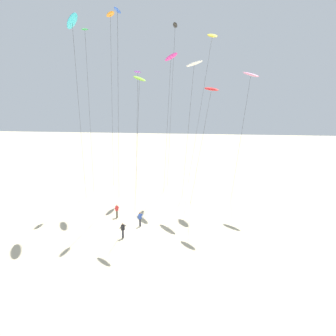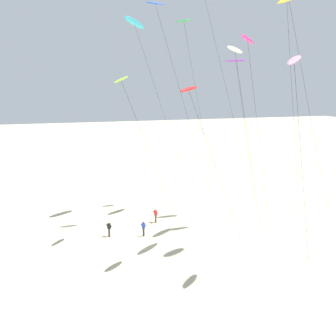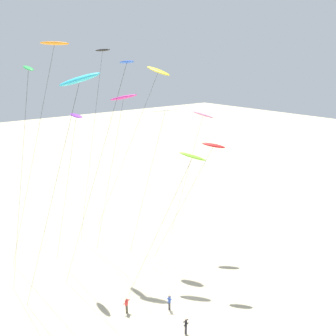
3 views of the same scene
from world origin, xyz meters
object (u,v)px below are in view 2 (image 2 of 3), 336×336
(kite_yellow, at_px, (290,1))
(kite_flyer_furthest, at_px, (144,228))
(kite_pink, at_px, (294,62))
(kite_magenta, at_px, (248,41))
(kite_red, at_px, (190,91))
(kite_white, at_px, (235,52))
(kite_green, at_px, (185,27))
(kite_flyer_nearest, at_px, (156,215))
(kite_lime, at_px, (122,83))
(kite_cyan, at_px, (135,24))
(kite_blue, at_px, (158,13))
(kite_orange, at_px, (206,1))
(kite_flyer_middle, at_px, (109,229))
(kite_purple, at_px, (236,63))

(kite_yellow, bearing_deg, kite_flyer_furthest, -122.85)
(kite_pink, relative_size, kite_magenta, 0.87)
(kite_red, bearing_deg, kite_white, 114.63)
(kite_green, relative_size, kite_flyer_nearest, 13.92)
(kite_green, xyz_separation_m, kite_lime, (9.55, -9.48, -6.60))
(kite_green, distance_m, kite_magenta, 11.32)
(kite_cyan, bearing_deg, kite_blue, 17.02)
(kite_lime, bearing_deg, kite_magenta, 84.70)
(kite_white, height_order, kite_orange, kite_orange)
(kite_flyer_middle, bearing_deg, kite_pink, 42.60)
(kite_cyan, xyz_separation_m, kite_green, (-1.45, 6.45, 0.10))
(kite_blue, height_order, kite_green, kite_blue)
(kite_pink, bearing_deg, kite_flyer_furthest, -144.95)
(kite_red, height_order, kite_yellow, kite_yellow)
(kite_white, bearing_deg, kite_green, 178.82)
(kite_pink, bearing_deg, kite_blue, -158.05)
(kite_purple, relative_size, kite_yellow, 0.79)
(kite_white, height_order, kite_yellow, kite_yellow)
(kite_magenta, bearing_deg, kite_yellow, 8.97)
(kite_pink, distance_m, kite_flyer_middle, 23.87)
(kite_cyan, bearing_deg, kite_green, 102.67)
(kite_blue, relative_size, kite_white, 1.26)
(kite_flyer_nearest, bearing_deg, kite_cyan, -162.82)
(kite_white, distance_m, kite_flyer_middle, 21.31)
(kite_flyer_middle, bearing_deg, kite_yellow, 61.03)
(kite_lime, relative_size, kite_pink, 0.92)
(kite_lime, relative_size, kite_white, 0.87)
(kite_blue, relative_size, kite_magenta, 1.16)
(kite_purple, xyz_separation_m, kite_flyer_furthest, (3.11, -11.58, -16.99))
(kite_flyer_middle, bearing_deg, kite_red, 33.71)
(kite_magenta, bearing_deg, kite_white, -41.71)
(kite_white, bearing_deg, kite_lime, -115.97)
(kite_blue, xyz_separation_m, kite_purple, (-0.32, 9.11, -4.72))
(kite_white, relative_size, kite_orange, 0.74)
(kite_flyer_nearest, bearing_deg, kite_pink, 21.70)
(kite_lime, xyz_separation_m, kite_yellow, (6.42, 13.00, 6.58))
(kite_red, bearing_deg, kite_green, 161.86)
(kite_purple, height_order, kite_flyer_middle, kite_purple)
(kite_lime, relative_size, kite_flyer_furthest, 9.82)
(kite_purple, relative_size, kite_green, 0.79)
(kite_cyan, distance_m, kite_lime, 10.82)
(kite_lime, distance_m, kite_flyer_middle, 14.92)
(kite_orange, xyz_separation_m, kite_flyer_nearest, (2.38, -6.64, -23.79))
(kite_flyer_middle, bearing_deg, kite_cyan, 145.21)
(kite_flyer_nearest, distance_m, kite_flyer_furthest, 4.17)
(kite_purple, bearing_deg, kite_magenta, -15.57)
(kite_cyan, xyz_separation_m, kite_purple, (4.28, 10.52, -4.28))
(kite_blue, bearing_deg, kite_pink, 21.95)
(kite_white, bearing_deg, kite_purple, 152.26)
(kite_lime, bearing_deg, kite_pink, 42.58)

